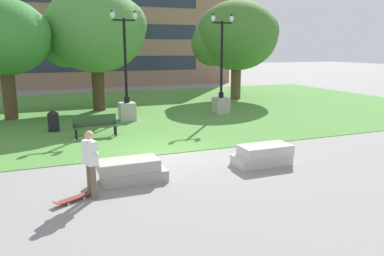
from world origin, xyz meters
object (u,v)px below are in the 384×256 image
Objects in this scene: park_bench_near_left at (95,124)px; trash_bin at (53,121)px; skateboard at (74,198)px; lamp_post_right at (221,94)px; lamp_post_center at (127,99)px; concrete_block_center at (131,171)px; concrete_block_left at (263,155)px; person_skateboarder at (90,160)px.

trash_bin is (-1.60, 1.76, -0.04)m from park_bench_near_left.
skateboard is 0.18× the size of lamp_post_right.
park_bench_near_left is 0.33× the size of lamp_post_right.
skateboard is at bearing -109.20° from lamp_post_center.
skateboard is 13.24m from lamp_post_right.
trash_bin is (-8.96, -1.40, -0.61)m from lamp_post_right.
lamp_post_center reaches higher than trash_bin.
trash_bin is (-1.81, 7.57, 0.20)m from concrete_block_center.
concrete_block_left is 5.95m from skateboard.
person_skateboarder is at bearing -146.52° from concrete_block_center.
trash_bin is at bearing 128.58° from concrete_block_left.
skateboard is at bearing -171.87° from concrete_block_left.
park_bench_near_left is (-0.21, 5.82, 0.23)m from concrete_block_center.
lamp_post_right is at bearing -0.22° from lamp_post_center.
person_skateboarder is at bearing -106.96° from lamp_post_center.
park_bench_near_left is (-4.47, 5.85, 0.23)m from concrete_block_left.
lamp_post_center is (3.44, 9.87, 1.03)m from skateboard.
trash_bin is at bearing 94.38° from person_skateboarder.
lamp_post_center is at bearing 73.04° from person_skateboarder.
trash_bin reaches higher than park_bench_near_left.
lamp_post_center is at bearing 105.18° from concrete_block_left.
person_skateboarder is at bearing -98.28° from park_bench_near_left.
trash_bin is (-6.07, 7.61, 0.20)m from concrete_block_left.
concrete_block_center is at bearing 33.48° from person_skateboarder.
park_bench_near_left is at bearing 127.37° from concrete_block_left.
lamp_post_right is at bearing 48.27° from skateboard.
trash_bin reaches higher than skateboard.
skateboard is 10.50m from lamp_post_center.
lamp_post_right is at bearing 72.17° from concrete_block_left.
lamp_post_center is 5.70× the size of trash_bin.
person_skateboarder is at bearing -85.62° from trash_bin.
skateboard is (-5.89, -0.84, -0.22)m from concrete_block_left.
concrete_block_center is 5.83m from park_bench_near_left.
skateboard is 1.03× the size of trash_bin.
lamp_post_center is at bearing 57.54° from park_bench_near_left.
lamp_post_right is (7.16, 8.97, 0.81)m from concrete_block_center.
concrete_block_left is at bearing -74.82° from lamp_post_center.
skateboard is at bearing -151.73° from concrete_block_center.
person_skateboarder is at bearing -172.25° from concrete_block_left.
lamp_post_right is (7.37, 3.16, 0.58)m from park_bench_near_left.
lamp_post_center reaches higher than concrete_block_left.
person_skateboarder is 0.31× the size of lamp_post_center.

